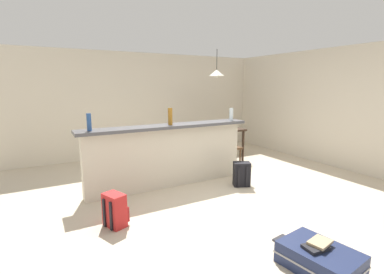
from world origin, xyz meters
TOP-DOWN VIEW (x-y plane):
  - ground_plane at (0.00, 0.00)m, footprint 13.00×13.00m
  - wall_back at (0.00, 3.05)m, footprint 6.60×0.10m
  - wall_right at (3.05, 0.30)m, footprint 0.10×6.00m
  - partition_half_wall at (-0.58, 0.54)m, footprint 2.80×0.20m
  - bar_countertop at (-0.58, 0.54)m, footprint 2.96×0.40m
  - bottle_blue at (-1.84, 0.52)m, footprint 0.07×0.07m
  - bottle_amber at (-0.54, 0.54)m, footprint 0.07×0.07m
  - bottle_clear at (0.70, 0.50)m, footprint 0.07×0.07m
  - dining_table at (1.12, 1.56)m, footprint 1.10×0.80m
  - dining_chair_near_partition at (1.02, 1.02)m, footprint 0.42×0.42m
  - pendant_lamp at (1.07, 1.55)m, footprint 0.34×0.34m
  - suitcase_flat_navy at (-0.28, -2.23)m, footprint 0.58×0.86m
  - backpack_red at (-1.75, -0.44)m, footprint 0.31×0.33m
  - backpack_black at (0.53, -0.07)m, footprint 0.33×0.32m
  - book_stack at (-0.29, -2.21)m, footprint 0.31×0.20m

SIDE VIEW (x-z plane):
  - ground_plane at x=0.00m, z-range -0.05..0.00m
  - suitcase_flat_navy at x=-0.28m, z-range 0.00..0.22m
  - backpack_red at x=-1.75m, z-range -0.01..0.41m
  - backpack_black at x=0.53m, z-range -0.01..0.41m
  - book_stack at x=-0.29m, z-range 0.22..0.28m
  - partition_half_wall at x=-0.58m, z-range 0.00..1.02m
  - dining_chair_near_partition at x=1.02m, z-range 0.05..0.98m
  - dining_table at x=1.12m, z-range 0.28..1.02m
  - bar_countertop at x=-0.58m, z-range 1.02..1.07m
  - bottle_clear at x=0.70m, z-range 1.07..1.30m
  - bottle_blue at x=-1.84m, z-range 1.07..1.33m
  - bottle_amber at x=-0.54m, z-range 1.07..1.35m
  - wall_back at x=0.00m, z-range 0.00..2.50m
  - wall_right at x=3.05m, z-range 0.00..2.50m
  - pendant_lamp at x=1.07m, z-range 1.68..2.30m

